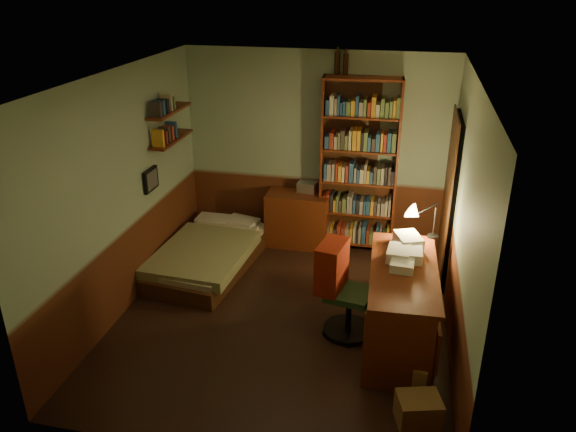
% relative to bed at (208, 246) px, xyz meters
% --- Properties ---
extents(floor, '(3.50, 4.00, 0.02)m').
position_rel_bed_xyz_m(floor, '(1.19, -0.91, -0.29)').
color(floor, black).
rests_on(floor, ground).
extents(ceiling, '(3.50, 4.00, 0.02)m').
position_rel_bed_xyz_m(ceiling, '(1.19, -0.91, 2.33)').
color(ceiling, silver).
rests_on(ceiling, wall_back).
extents(wall_back, '(3.50, 0.02, 2.60)m').
position_rel_bed_xyz_m(wall_back, '(1.19, 1.10, 1.02)').
color(wall_back, '#8CA485').
rests_on(wall_back, ground).
extents(wall_left, '(0.02, 4.00, 2.60)m').
position_rel_bed_xyz_m(wall_left, '(-0.57, -0.91, 1.02)').
color(wall_left, '#8CA485').
rests_on(wall_left, ground).
extents(wall_right, '(0.02, 4.00, 2.60)m').
position_rel_bed_xyz_m(wall_right, '(2.95, -0.91, 1.02)').
color(wall_right, '#8CA485').
rests_on(wall_right, ground).
extents(wall_front, '(3.50, 0.02, 2.60)m').
position_rel_bed_xyz_m(wall_front, '(1.19, -2.92, 1.02)').
color(wall_front, '#8CA485').
rests_on(wall_front, ground).
extents(doorway, '(0.06, 0.90, 2.00)m').
position_rel_bed_xyz_m(doorway, '(2.91, 0.39, 0.72)').
color(doorway, black).
rests_on(doorway, ground).
extents(door_trim, '(0.02, 0.98, 2.08)m').
position_rel_bed_xyz_m(door_trim, '(2.88, 0.39, 0.72)').
color(door_trim, '#3A1F0F').
rests_on(door_trim, ground).
extents(bed, '(1.21, 1.98, 0.56)m').
position_rel_bed_xyz_m(bed, '(0.00, 0.00, 0.00)').
color(bed, '#7E8F57').
rests_on(bed, ground).
extents(dresser, '(0.84, 0.43, 0.75)m').
position_rel_bed_xyz_m(dresser, '(0.99, 0.85, 0.09)').
color(dresser, '#5A230F').
rests_on(dresser, ground).
extents(mini_stereo, '(0.27, 0.22, 0.13)m').
position_rel_bed_xyz_m(mini_stereo, '(1.10, 0.98, 0.53)').
color(mini_stereo, '#B2B2B7').
rests_on(mini_stereo, dresser).
extents(bookshelf, '(1.01, 0.38, 2.30)m').
position_rel_bed_xyz_m(bookshelf, '(1.77, 0.94, 0.87)').
color(bookshelf, '#5A230F').
rests_on(bookshelf, ground).
extents(bottle_left, '(0.09, 0.09, 0.27)m').
position_rel_bed_xyz_m(bottle_left, '(1.43, 1.05, 2.16)').
color(bottle_left, black).
rests_on(bottle_left, bookshelf).
extents(bottle_right, '(0.08, 0.08, 0.25)m').
position_rel_bed_xyz_m(bottle_right, '(1.54, 1.05, 2.15)').
color(bottle_right, black).
rests_on(bottle_right, bookshelf).
extents(desk, '(0.72, 1.59, 0.84)m').
position_rel_bed_xyz_m(desk, '(2.44, -1.08, 0.14)').
color(desk, '#5A230F').
rests_on(desk, ground).
extents(paper_stack, '(0.33, 0.38, 0.13)m').
position_rel_bed_xyz_m(paper_stack, '(2.46, -0.58, 0.62)').
color(paper_stack, silver).
rests_on(paper_stack, desk).
extents(desk_lamp, '(0.21, 0.21, 0.55)m').
position_rel_bed_xyz_m(desk_lamp, '(2.72, -0.30, 0.83)').
color(desk_lamp, black).
rests_on(desk_lamp, desk).
extents(office_chair, '(0.54, 0.49, 0.94)m').
position_rel_bed_xyz_m(office_chair, '(1.92, -1.05, 0.19)').
color(office_chair, '#295029').
rests_on(office_chair, ground).
extents(red_jacket, '(0.31, 0.47, 0.51)m').
position_rel_bed_xyz_m(red_jacket, '(2.01, -0.86, 0.91)').
color(red_jacket, '#9F2310').
rests_on(red_jacket, office_chair).
extents(wall_shelf_lower, '(0.20, 0.90, 0.03)m').
position_rel_bed_xyz_m(wall_shelf_lower, '(-0.45, 0.19, 1.32)').
color(wall_shelf_lower, '#5A230F').
rests_on(wall_shelf_lower, wall_left).
extents(wall_shelf_upper, '(0.20, 0.90, 0.03)m').
position_rel_bed_xyz_m(wall_shelf_upper, '(-0.45, 0.19, 1.67)').
color(wall_shelf_upper, '#5A230F').
rests_on(wall_shelf_upper, wall_left).
extents(framed_picture, '(0.04, 0.32, 0.26)m').
position_rel_bed_xyz_m(framed_picture, '(-0.53, -0.31, 0.97)').
color(framed_picture, black).
rests_on(framed_picture, wall_left).
extents(cardboard_box_a, '(0.42, 0.37, 0.26)m').
position_rel_bed_xyz_m(cardboard_box_a, '(2.65, -2.21, -0.15)').
color(cardboard_box_a, olive).
rests_on(cardboard_box_a, ground).
extents(cardboard_box_b, '(0.45, 0.41, 0.26)m').
position_rel_bed_xyz_m(cardboard_box_b, '(2.58, -1.70, -0.15)').
color(cardboard_box_b, olive).
rests_on(cardboard_box_b, ground).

